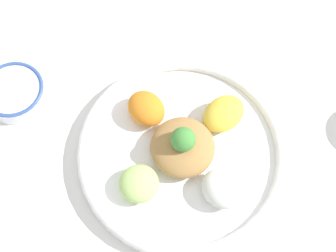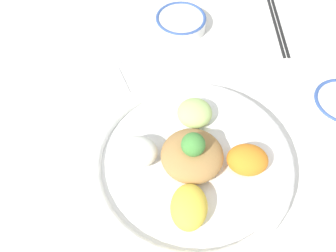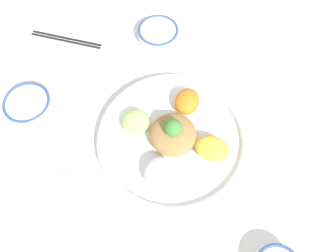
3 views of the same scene
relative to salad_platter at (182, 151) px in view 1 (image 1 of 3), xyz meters
The scene contains 3 objects.
ground_plane 0.04m from the salad_platter, 168.06° to the left, with size 2.40×2.40×0.00m, color white.
salad_platter is the anchor object (origin of this frame).
sauce_bowl_red 0.33m from the salad_platter, 90.43° to the right, with size 0.12×0.12×0.04m.
Camera 1 is at (0.31, 0.07, 0.79)m, focal length 50.00 mm.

